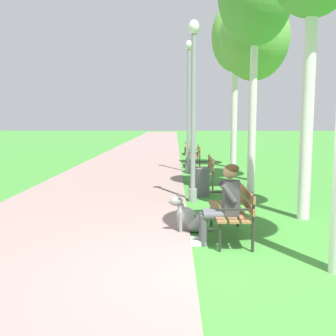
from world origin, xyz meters
TOP-DOWN VIEW (x-y plane):
  - ground_plane at (0.00, 0.00)m, footprint 120.00×120.00m
  - paved_path at (-2.37, 24.00)m, footprint 4.23×60.00m
  - park_bench_near at (0.44, 1.47)m, footprint 0.55×1.50m
  - park_bench_mid at (0.34, 6.54)m, footprint 0.55×1.50m
  - park_bench_far at (0.28, 11.30)m, footprint 0.55×1.50m
  - park_bench_furthest at (0.35, 16.83)m, footprint 0.55×1.50m
  - person_seated_on_near_bench at (0.24, 1.15)m, footprint 0.74×0.49m
  - dog_grey at (-0.26, 1.75)m, footprint 0.82×0.40m
  - lamp_post_near at (-0.09, 4.37)m, footprint 0.24×0.24m
  - lamp_post_mid at (-0.04, 9.35)m, footprint 0.24×0.24m
  - birch_tree_fourth at (1.89, 7.63)m, footprint 2.10×2.17m
  - birch_tree_fifth at (1.80, 10.91)m, footprint 1.84×1.83m
  - litter_bin at (0.18, 5.01)m, footprint 0.36×0.36m

SIDE VIEW (x-z plane):
  - ground_plane at x=0.00m, z-range 0.00..0.00m
  - paved_path at x=-2.37m, z-range 0.00..0.04m
  - dog_grey at x=-0.26m, z-range -0.09..0.61m
  - litter_bin at x=0.18m, z-range 0.00..0.70m
  - park_bench_near at x=0.44m, z-range 0.09..0.94m
  - park_bench_mid at x=0.34m, z-range 0.09..0.94m
  - park_bench_far at x=0.28m, z-range 0.09..0.94m
  - park_bench_furthest at x=0.35m, z-range 0.09..0.94m
  - person_seated_on_near_bench at x=0.24m, z-range 0.06..1.31m
  - lamp_post_near at x=-0.09m, z-range 0.07..4.20m
  - lamp_post_mid at x=-0.04m, z-range 0.08..4.71m
  - birch_tree_fourth at x=1.89m, z-range 1.50..7.16m
  - birch_tree_fifth at x=1.80m, z-range 1.78..8.21m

